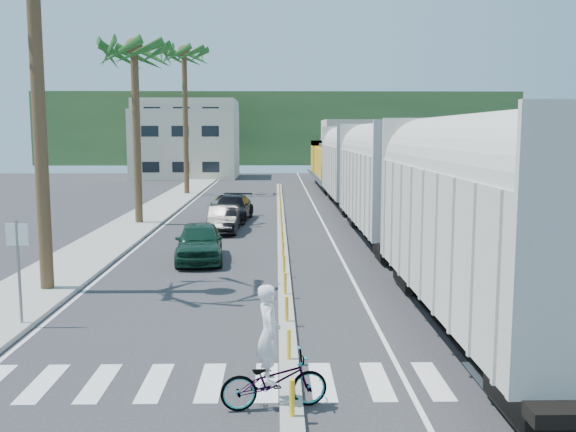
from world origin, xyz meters
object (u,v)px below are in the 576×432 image
object	(u,v)px
car_second	(224,219)
cyclist	(273,369)
car_lead	(199,242)
street_sign	(18,258)

from	to	relation	value
car_second	cyclist	distance (m)	22.53
car_lead	cyclist	world-z (taller)	cyclist
car_second	cyclist	size ratio (longest dim) A/B	1.77
car_lead	car_second	world-z (taller)	car_lead
car_lead	street_sign	bearing A→B (deg)	-117.53
street_sign	car_second	size ratio (longest dim) A/B	0.69
street_sign	car_lead	distance (m)	10.07
car_lead	car_second	size ratio (longest dim) A/B	1.13
car_second	car_lead	bearing A→B (deg)	-92.37
street_sign	car_second	bearing A→B (deg)	76.20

